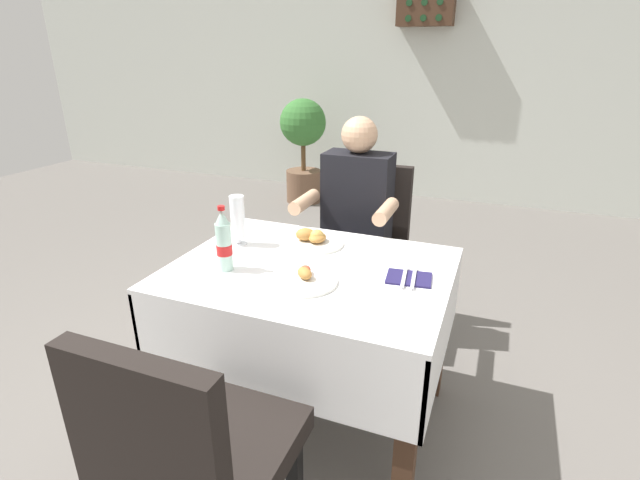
{
  "coord_description": "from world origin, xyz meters",
  "views": [
    {
      "loc": [
        0.77,
        -1.45,
        1.56
      ],
      "look_at": [
        0.1,
        0.24,
        0.83
      ],
      "focal_mm": 26.38,
      "sensor_mm": 36.0,
      "label": 1
    }
  ],
  "objects_px": {
    "wall_bottle_rack": "(426,3)",
    "main_dining_table": "(311,305)",
    "chair_near_camera_side": "(195,454)",
    "plate_far_diner": "(315,239)",
    "chair_far_diner_seat": "(366,242)",
    "plate_near_camera": "(305,279)",
    "napkin_cutlery_set": "(409,278)",
    "beer_glass_left": "(238,219)",
    "seated_diner_far": "(354,221)",
    "cola_bottle_primary": "(224,242)",
    "potted_plant_corner": "(303,142)"
  },
  "relations": [
    {
      "from": "chair_far_diner_seat",
      "to": "chair_near_camera_side",
      "type": "relative_size",
      "value": 1.0
    },
    {
      "from": "chair_near_camera_side",
      "to": "chair_far_diner_seat",
      "type": "bearing_deg",
      "value": 90.0
    },
    {
      "from": "wall_bottle_rack",
      "to": "main_dining_table",
      "type": "bearing_deg",
      "value": -85.88
    },
    {
      "from": "wall_bottle_rack",
      "to": "plate_far_diner",
      "type": "bearing_deg",
      "value": -86.9
    },
    {
      "from": "plate_far_diner",
      "to": "napkin_cutlery_set",
      "type": "distance_m",
      "value": 0.51
    },
    {
      "from": "chair_far_diner_seat",
      "to": "plate_near_camera",
      "type": "bearing_deg",
      "value": -88.19
    },
    {
      "from": "seated_diner_far",
      "to": "cola_bottle_primary",
      "type": "xyz_separation_m",
      "value": [
        -0.26,
        -0.86,
        0.16
      ]
    },
    {
      "from": "cola_bottle_primary",
      "to": "main_dining_table",
      "type": "bearing_deg",
      "value": 25.5
    },
    {
      "from": "plate_near_camera",
      "to": "chair_far_diner_seat",
      "type": "bearing_deg",
      "value": 91.81
    },
    {
      "from": "chair_near_camera_side",
      "to": "beer_glass_left",
      "type": "bearing_deg",
      "value": 113.07
    },
    {
      "from": "main_dining_table",
      "to": "chair_near_camera_side",
      "type": "bearing_deg",
      "value": -90.0
    },
    {
      "from": "beer_glass_left",
      "to": "wall_bottle_rack",
      "type": "xyz_separation_m",
      "value": [
        0.13,
        3.54,
        1.14
      ]
    },
    {
      "from": "beer_glass_left",
      "to": "chair_near_camera_side",
      "type": "bearing_deg",
      "value": -66.93
    },
    {
      "from": "plate_near_camera",
      "to": "wall_bottle_rack",
      "type": "height_order",
      "value": "wall_bottle_rack"
    },
    {
      "from": "chair_near_camera_side",
      "to": "wall_bottle_rack",
      "type": "distance_m",
      "value": 4.7
    },
    {
      "from": "cola_bottle_primary",
      "to": "potted_plant_corner",
      "type": "height_order",
      "value": "potted_plant_corner"
    },
    {
      "from": "main_dining_table",
      "to": "wall_bottle_rack",
      "type": "height_order",
      "value": "wall_bottle_rack"
    },
    {
      "from": "seated_diner_far",
      "to": "plate_near_camera",
      "type": "height_order",
      "value": "seated_diner_far"
    },
    {
      "from": "chair_far_diner_seat",
      "to": "napkin_cutlery_set",
      "type": "height_order",
      "value": "chair_far_diner_seat"
    },
    {
      "from": "chair_far_diner_seat",
      "to": "beer_glass_left",
      "type": "height_order",
      "value": "beer_glass_left"
    },
    {
      "from": "plate_far_diner",
      "to": "cola_bottle_primary",
      "type": "relative_size",
      "value": 0.89
    },
    {
      "from": "main_dining_table",
      "to": "chair_near_camera_side",
      "type": "distance_m",
      "value": 0.82
    },
    {
      "from": "napkin_cutlery_set",
      "to": "wall_bottle_rack",
      "type": "xyz_separation_m",
      "value": [
        -0.65,
        3.61,
        1.26
      ]
    },
    {
      "from": "chair_near_camera_side",
      "to": "plate_near_camera",
      "type": "xyz_separation_m",
      "value": [
        0.03,
        0.69,
        0.21
      ]
    },
    {
      "from": "chair_near_camera_side",
      "to": "napkin_cutlery_set",
      "type": "relative_size",
      "value": 4.98
    },
    {
      "from": "seated_diner_far",
      "to": "beer_glass_left",
      "type": "distance_m",
      "value": 0.72
    },
    {
      "from": "seated_diner_far",
      "to": "wall_bottle_rack",
      "type": "xyz_separation_m",
      "value": [
        -0.22,
        2.93,
        1.3
      ]
    },
    {
      "from": "napkin_cutlery_set",
      "to": "potted_plant_corner",
      "type": "xyz_separation_m",
      "value": [
        -1.76,
        3.04,
        -0.1
      ]
    },
    {
      "from": "chair_near_camera_side",
      "to": "plate_far_diner",
      "type": "relative_size",
      "value": 4.1
    },
    {
      "from": "plate_far_diner",
      "to": "wall_bottle_rack",
      "type": "relative_size",
      "value": 0.42
    },
    {
      "from": "main_dining_table",
      "to": "beer_glass_left",
      "type": "relative_size",
      "value": 4.87
    },
    {
      "from": "beer_glass_left",
      "to": "napkin_cutlery_set",
      "type": "height_order",
      "value": "beer_glass_left"
    },
    {
      "from": "chair_near_camera_side",
      "to": "plate_near_camera",
      "type": "distance_m",
      "value": 0.72
    },
    {
      "from": "beer_glass_left",
      "to": "main_dining_table",
      "type": "bearing_deg",
      "value": -14.66
    },
    {
      "from": "cola_bottle_primary",
      "to": "wall_bottle_rack",
      "type": "height_order",
      "value": "wall_bottle_rack"
    },
    {
      "from": "chair_near_camera_side",
      "to": "plate_near_camera",
      "type": "bearing_deg",
      "value": 87.48
    },
    {
      "from": "cola_bottle_primary",
      "to": "napkin_cutlery_set",
      "type": "height_order",
      "value": "cola_bottle_primary"
    },
    {
      "from": "seated_diner_far",
      "to": "beer_glass_left",
      "type": "bearing_deg",
      "value": -119.83
    },
    {
      "from": "napkin_cutlery_set",
      "to": "chair_far_diner_seat",
      "type": "bearing_deg",
      "value": 116.54
    },
    {
      "from": "napkin_cutlery_set",
      "to": "wall_bottle_rack",
      "type": "distance_m",
      "value": 3.87
    },
    {
      "from": "potted_plant_corner",
      "to": "main_dining_table",
      "type": "bearing_deg",
      "value": -65.98
    },
    {
      "from": "plate_far_diner",
      "to": "cola_bottle_primary",
      "type": "height_order",
      "value": "cola_bottle_primary"
    },
    {
      "from": "plate_far_diner",
      "to": "chair_far_diner_seat",
      "type": "bearing_deg",
      "value": 82.51
    },
    {
      "from": "chair_far_diner_seat",
      "to": "cola_bottle_primary",
      "type": "xyz_separation_m",
      "value": [
        -0.31,
        -0.97,
        0.32
      ]
    },
    {
      "from": "beer_glass_left",
      "to": "cola_bottle_primary",
      "type": "relative_size",
      "value": 0.86
    },
    {
      "from": "chair_far_diner_seat",
      "to": "beer_glass_left",
      "type": "relative_size",
      "value": 4.26
    },
    {
      "from": "napkin_cutlery_set",
      "to": "beer_glass_left",
      "type": "bearing_deg",
      "value": 175.15
    },
    {
      "from": "wall_bottle_rack",
      "to": "potted_plant_corner",
      "type": "bearing_deg",
      "value": -152.9
    },
    {
      "from": "beer_glass_left",
      "to": "napkin_cutlery_set",
      "type": "relative_size",
      "value": 1.17
    },
    {
      "from": "potted_plant_corner",
      "to": "cola_bottle_primary",
      "type": "bearing_deg",
      "value": -71.74
    }
  ]
}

